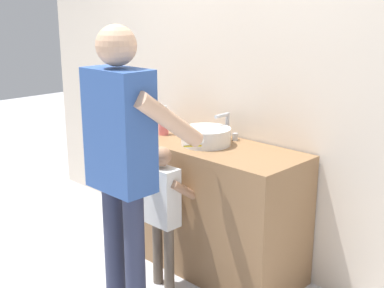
% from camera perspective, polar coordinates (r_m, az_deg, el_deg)
% --- Properties ---
extents(ground_plane, '(14.00, 14.00, 0.00)m').
position_cam_1_polar(ground_plane, '(3.47, -1.80, -14.88)').
color(ground_plane, silver).
extents(back_wall, '(4.40, 0.08, 2.70)m').
position_cam_1_polar(back_wall, '(3.47, 5.50, 8.75)').
color(back_wall, beige).
rests_on(back_wall, ground).
extents(vanity_cabinet, '(1.34, 0.54, 0.87)m').
position_cam_1_polar(vanity_cabinet, '(3.47, 1.75, -6.89)').
color(vanity_cabinet, olive).
rests_on(vanity_cabinet, ground).
extents(sink_basin, '(0.32, 0.32, 0.11)m').
position_cam_1_polar(sink_basin, '(3.30, 1.58, 0.90)').
color(sink_basin, silver).
rests_on(sink_basin, vanity_cabinet).
extents(faucet, '(0.18, 0.14, 0.18)m').
position_cam_1_polar(faucet, '(3.44, 3.85, 1.89)').
color(faucet, '#B7BABF').
rests_on(faucet, vanity_cabinet).
extents(toothbrush_cup, '(0.07, 0.07, 0.21)m').
position_cam_1_polar(toothbrush_cup, '(3.56, -3.22, 1.93)').
color(toothbrush_cup, '#D86666').
rests_on(toothbrush_cup, vanity_cabinet).
extents(child_toddler, '(0.29, 0.29, 0.93)m').
position_cam_1_polar(child_toddler, '(3.16, -3.21, -6.80)').
color(child_toddler, '#6B5B4C').
rests_on(child_toddler, ground).
extents(adult_parent, '(0.51, 0.54, 1.65)m').
position_cam_1_polar(adult_parent, '(2.79, -7.80, -0.48)').
color(adult_parent, '#2D334C').
rests_on(adult_parent, ground).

